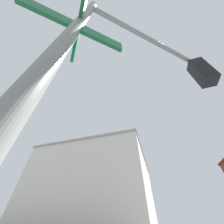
{
  "coord_description": "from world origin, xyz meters",
  "views": [
    {
      "loc": [
        -6.83,
        -7.66,
        1.78
      ],
      "look_at": [
        -7.21,
        -6.45,
        2.94
      ],
      "focal_mm": 19.4,
      "sensor_mm": 36.0,
      "label": 1
    }
  ],
  "objects": [
    {
      "name": "building_stucco",
      "position": [
        -17.43,
        18.9,
        6.15
      ],
      "size": [
        19.17,
        22.1,
        12.3
      ],
      "color": "beige",
      "rests_on": "ground_plane"
    },
    {
      "name": "traffic_signal_near",
      "position": [
        -6.36,
        -6.61,
        3.61
      ],
      "size": [
        2.63,
        2.31,
        5.15
      ],
      "color": "slate",
      "rests_on": "ground_plane"
    }
  ]
}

